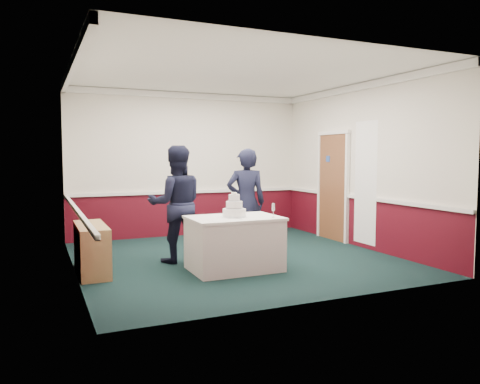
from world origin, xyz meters
name	(u,v)px	position (x,y,z in m)	size (l,w,h in m)	color
ground	(236,258)	(0.00, 0.00, 0.00)	(5.00, 5.00, 0.00)	black
room_shell	(226,140)	(0.08, 0.61, 1.97)	(5.00, 5.00, 3.00)	silver
sideboard	(92,249)	(-2.28, -0.06, 0.35)	(0.41, 1.20, 0.70)	tan
cake_table	(234,243)	(-0.33, -0.72, 0.40)	(1.32, 0.92, 0.79)	white
wedding_cake	(234,209)	(-0.33, -0.72, 0.90)	(0.35, 0.35, 0.36)	white
cake_knife	(238,218)	(-0.36, -0.92, 0.79)	(0.01, 0.22, 0.01)	silver
champagne_flute	(273,208)	(0.17, -1.00, 0.93)	(0.05, 0.05, 0.21)	silver
person_man	(176,204)	(-0.96, 0.14, 0.92)	(0.90, 0.70, 1.85)	black
person_woman	(246,202)	(0.26, 0.15, 0.90)	(0.66, 0.43, 1.80)	black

